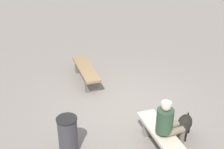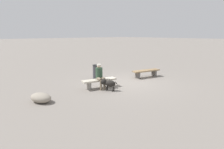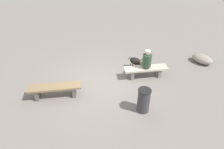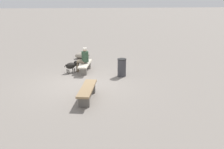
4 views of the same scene
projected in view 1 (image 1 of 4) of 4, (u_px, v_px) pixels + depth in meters
name	position (u px, v px, depth m)	size (l,w,h in m)	color
ground	(123.00, 108.00, 7.88)	(210.00, 210.00, 0.06)	gray
bench_left	(86.00, 71.00, 9.01)	(1.93, 0.89, 0.48)	#605B56
bench_right	(163.00, 138.00, 6.22)	(1.84, 0.85, 0.46)	gray
seated_person	(168.00, 122.00, 6.06)	(0.43, 0.65, 1.25)	#2D4733
dog	(184.00, 125.00, 6.54)	(0.60, 0.76, 0.58)	black
trash_bin	(68.00, 135.00, 6.14)	(0.44, 0.44, 0.87)	#38383D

